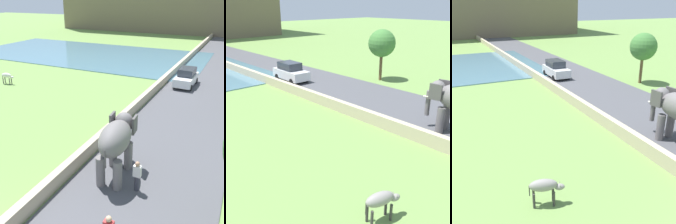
# 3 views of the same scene
# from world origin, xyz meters

# --- Properties ---
(road_surface) EXTENTS (7.00, 120.00, 0.06)m
(road_surface) POSITION_xyz_m (5.00, 20.00, 0.03)
(road_surface) COLOR #4C4C51
(road_surface) RESTS_ON ground
(barrier_wall) EXTENTS (0.40, 110.00, 0.78)m
(barrier_wall) POSITION_xyz_m (1.20, 18.00, 0.39)
(barrier_wall) COLOR tan
(barrier_wall) RESTS_ON ground
(car_white) EXTENTS (1.88, 4.04, 1.80)m
(car_white) POSITION_xyz_m (3.43, 23.63, 0.90)
(car_white) COLOR white
(car_white) RESTS_ON ground
(cow_grey) EXTENTS (1.42, 0.73, 1.15)m
(cow_grey) POSITION_xyz_m (-5.02, 5.59, 0.84)
(cow_grey) COLOR gray
(cow_grey) RESTS_ON ground
(tree_near) EXTENTS (2.56, 2.56, 4.82)m
(tree_near) POSITION_xyz_m (10.02, 18.03, 3.51)
(tree_near) COLOR brown
(tree_near) RESTS_ON ground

